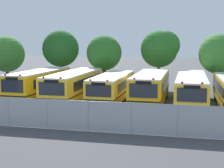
# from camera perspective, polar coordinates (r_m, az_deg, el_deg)

# --- Properties ---
(ground_plane) EXTENTS (160.00, 160.00, 0.00)m
(ground_plane) POSITION_cam_1_polar(r_m,az_deg,el_deg) (29.62, 3.19, -3.17)
(ground_plane) COLOR #424244
(school_bus_0) EXTENTS (2.69, 9.81, 2.78)m
(school_bus_0) POSITION_cam_1_polar(r_m,az_deg,el_deg) (32.04, -12.24, 0.12)
(school_bus_0) COLOR yellow
(school_bus_0) RESTS_ON ground_plane
(school_bus_1) EXTENTS (2.63, 10.63, 2.72)m
(school_bus_1) POSITION_cam_1_polar(r_m,az_deg,el_deg) (30.70, -6.46, -0.12)
(school_bus_1) COLOR yellow
(school_bus_1) RESTS_ON ground_plane
(school_bus_2) EXTENTS (2.52, 9.67, 2.53)m
(school_bus_2) POSITION_cam_1_polar(r_m,az_deg,el_deg) (29.89, 0.04, -0.46)
(school_bus_2) COLOR yellow
(school_bus_2) RESTS_ON ground_plane
(school_bus_3) EXTENTS (2.60, 9.70, 2.76)m
(school_bus_3) POSITION_cam_1_polar(r_m,az_deg,el_deg) (29.08, 6.59, -0.51)
(school_bus_3) COLOR #EAA80C
(school_bus_3) RESTS_ON ground_plane
(school_bus_4) EXTENTS (2.52, 11.46, 2.64)m
(school_bus_4) POSITION_cam_1_polar(r_m,az_deg,el_deg) (29.11, 13.33, -0.77)
(school_bus_4) COLOR yellow
(school_bus_4) RESTS_ON ground_plane
(tree_0) EXTENTS (4.19, 4.19, 5.95)m
(tree_0) POSITION_cam_1_polar(r_m,az_deg,el_deg) (41.07, -17.68, 4.88)
(tree_0) COLOR #4C3823
(tree_0) RESTS_ON ground_plane
(tree_1) EXTENTS (4.13, 4.13, 6.58)m
(tree_1) POSITION_cam_1_polar(r_m,az_deg,el_deg) (38.54, -8.71, 5.85)
(tree_1) COLOR #4C3823
(tree_1) RESTS_ON ground_plane
(tree_2) EXTENTS (3.84, 3.84, 6.00)m
(tree_2) POSITION_cam_1_polar(r_m,az_deg,el_deg) (36.89, -1.14, 5.34)
(tree_2) COLOR #4C3823
(tree_2) RESTS_ON ground_plane
(tree_3) EXTENTS (4.39, 4.15, 6.56)m
(tree_3) POSITION_cam_1_polar(r_m,az_deg,el_deg) (37.91, 8.35, 6.11)
(tree_3) COLOR #4C3823
(tree_3) RESTS_ON ground_plane
(tree_4) EXTENTS (4.09, 4.09, 6.12)m
(tree_4) POSITION_cam_1_polar(r_m,az_deg,el_deg) (35.67, 17.57, 4.80)
(tree_4) COLOR #4C3823
(tree_4) RESTS_ON ground_plane
(chainlink_fence) EXTENTS (23.82, 0.07, 1.87)m
(chainlink_fence) POSITION_cam_1_polar(r_m,az_deg,el_deg) (19.87, -0.40, -5.58)
(chainlink_fence) COLOR #9EA0A3
(chainlink_fence) RESTS_ON ground_plane
(traffic_cone) EXTENTS (0.53, 0.53, 0.69)m
(traffic_cone) POSITION_cam_1_polar(r_m,az_deg,el_deg) (21.76, -6.90, -6.18)
(traffic_cone) COLOR #EA5914
(traffic_cone) RESTS_ON ground_plane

